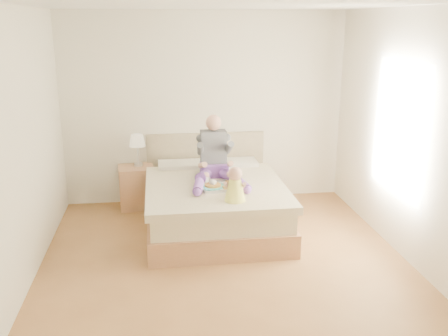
{
  "coord_description": "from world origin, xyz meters",
  "views": [
    {
      "loc": [
        -0.68,
        -4.91,
        2.55
      ],
      "look_at": [
        0.12,
        0.98,
        0.79
      ],
      "focal_mm": 40.0,
      "sensor_mm": 36.0,
      "label": 1
    }
  ],
  "objects": [
    {
      "name": "bed",
      "position": [
        0.0,
        1.08,
        0.32
      ],
      "size": [
        1.7,
        2.18,
        1.0
      ],
      "color": "#906343",
      "rests_on": "ground"
    },
    {
      "name": "tray",
      "position": [
        0.06,
        0.77,
        0.64
      ],
      "size": [
        0.56,
        0.47,
        0.15
      ],
      "rotation": [
        0.0,
        0.0,
        0.15
      ],
      "color": "silver",
      "rests_on": "bed"
    },
    {
      "name": "adult",
      "position": [
        0.03,
        1.14,
        0.85
      ],
      "size": [
        0.7,
        0.98,
        0.82
      ],
      "rotation": [
        0.0,
        0.0,
        0.01
      ],
      "color": "#683C97",
      "rests_on": "bed"
    },
    {
      "name": "nightstand",
      "position": [
        -1.0,
        1.87,
        0.3
      ],
      "size": [
        0.52,
        0.47,
        0.59
      ],
      "rotation": [
        0.0,
        0.0,
        0.09
      ],
      "color": "#906343",
      "rests_on": "ground"
    },
    {
      "name": "baby",
      "position": [
        0.15,
        0.29,
        0.77
      ],
      "size": [
        0.26,
        0.36,
        0.39
      ],
      "rotation": [
        0.0,
        0.0,
        -0.18
      ],
      "color": "#FDFA4F",
      "rests_on": "bed"
    },
    {
      "name": "lamp",
      "position": [
        -0.96,
        1.91,
        0.93
      ],
      "size": [
        0.22,
        0.22,
        0.45
      ],
      "color": "silver",
      "rests_on": "nightstand"
    },
    {
      "name": "room",
      "position": [
        0.08,
        0.01,
        1.51
      ],
      "size": [
        4.02,
        4.22,
        2.71
      ],
      "color": "brown",
      "rests_on": "ground"
    }
  ]
}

